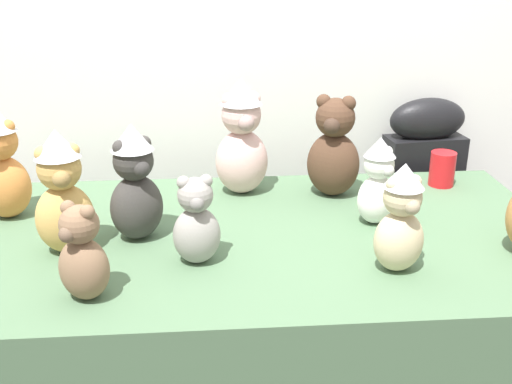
{
  "coord_description": "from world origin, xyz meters",
  "views": [
    {
      "loc": [
        -0.12,
        -1.24,
        1.46
      ],
      "look_at": [
        0.0,
        0.25,
        0.86
      ],
      "focal_mm": 43.25,
      "sensor_mm": 36.0,
      "label": 1
    }
  ],
  "objects_px": {
    "teddy_bear_honey": "(62,194)",
    "teddy_bear_blush": "(242,138)",
    "teddy_bear_ash": "(196,223)",
    "teddy_bear_ginger": "(1,164)",
    "instrument_case": "(417,223)",
    "display_table": "(256,349)",
    "teddy_bear_snow": "(378,182)",
    "teddy_bear_cocoa": "(334,150)",
    "teddy_bear_sand": "(401,219)",
    "party_cup_red": "(442,169)",
    "teddy_bear_charcoal": "(135,184)",
    "teddy_bear_mocha": "(82,255)"
  },
  "relations": [
    {
      "from": "instrument_case",
      "to": "teddy_bear_cocoa",
      "type": "xyz_separation_m",
      "value": [
        -0.4,
        -0.31,
        0.4
      ]
    },
    {
      "from": "teddy_bear_cocoa",
      "to": "teddy_bear_honey",
      "type": "distance_m",
      "value": 0.8
    },
    {
      "from": "teddy_bear_ash",
      "to": "teddy_bear_sand",
      "type": "bearing_deg",
      "value": -15.99
    },
    {
      "from": "instrument_case",
      "to": "teddy_bear_charcoal",
      "type": "distance_m",
      "value": 1.19
    },
    {
      "from": "teddy_bear_cocoa",
      "to": "teddy_bear_snow",
      "type": "distance_m",
      "value": 0.23
    },
    {
      "from": "display_table",
      "to": "instrument_case",
      "type": "bearing_deg",
      "value": 41.17
    },
    {
      "from": "teddy_bear_ginger",
      "to": "teddy_bear_mocha",
      "type": "xyz_separation_m",
      "value": [
        0.3,
        -0.46,
        -0.05
      ]
    },
    {
      "from": "teddy_bear_honey",
      "to": "teddy_bear_blush",
      "type": "height_order",
      "value": "teddy_bear_blush"
    },
    {
      "from": "teddy_bear_sand",
      "to": "party_cup_red",
      "type": "relative_size",
      "value": 2.43
    },
    {
      "from": "display_table",
      "to": "teddy_bear_ginger",
      "type": "distance_m",
      "value": 0.89
    },
    {
      "from": "teddy_bear_ash",
      "to": "teddy_bear_ginger",
      "type": "height_order",
      "value": "teddy_bear_ginger"
    },
    {
      "from": "teddy_bear_snow",
      "to": "teddy_bear_charcoal",
      "type": "bearing_deg",
      "value": 156.87
    },
    {
      "from": "instrument_case",
      "to": "teddy_bear_blush",
      "type": "height_order",
      "value": "teddy_bear_blush"
    },
    {
      "from": "teddy_bear_blush",
      "to": "party_cup_red",
      "type": "bearing_deg",
      "value": -11.25
    },
    {
      "from": "instrument_case",
      "to": "teddy_bear_sand",
      "type": "relative_size",
      "value": 3.62
    },
    {
      "from": "display_table",
      "to": "teddy_bear_snow",
      "type": "relative_size",
      "value": 6.67
    },
    {
      "from": "teddy_bear_ginger",
      "to": "teddy_bear_sand",
      "type": "bearing_deg",
      "value": -15.05
    },
    {
      "from": "teddy_bear_cocoa",
      "to": "teddy_bear_snow",
      "type": "xyz_separation_m",
      "value": [
        0.08,
        -0.22,
        -0.02
      ]
    },
    {
      "from": "teddy_bear_cocoa",
      "to": "teddy_bear_blush",
      "type": "height_order",
      "value": "teddy_bear_blush"
    },
    {
      "from": "display_table",
      "to": "teddy_bear_honey",
      "type": "distance_m",
      "value": 0.71
    },
    {
      "from": "teddy_bear_ginger",
      "to": "teddy_bear_snow",
      "type": "relative_size",
      "value": 1.3
    },
    {
      "from": "teddy_bear_mocha",
      "to": "party_cup_red",
      "type": "xyz_separation_m",
      "value": [
        1.02,
        0.61,
        -0.05
      ]
    },
    {
      "from": "teddy_bear_ash",
      "to": "party_cup_red",
      "type": "xyz_separation_m",
      "value": [
        0.78,
        0.46,
        -0.05
      ]
    },
    {
      "from": "instrument_case",
      "to": "display_table",
      "type": "bearing_deg",
      "value": -145.66
    },
    {
      "from": "teddy_bear_snow",
      "to": "party_cup_red",
      "type": "distance_m",
      "value": 0.4
    },
    {
      "from": "teddy_bear_ginger",
      "to": "display_table",
      "type": "bearing_deg",
      "value": -7.63
    },
    {
      "from": "teddy_bear_honey",
      "to": "teddy_bear_snow",
      "type": "height_order",
      "value": "teddy_bear_honey"
    },
    {
      "from": "teddy_bear_charcoal",
      "to": "teddy_bear_blush",
      "type": "xyz_separation_m",
      "value": [
        0.29,
        0.3,
        0.02
      ]
    },
    {
      "from": "display_table",
      "to": "party_cup_red",
      "type": "height_order",
      "value": "party_cup_red"
    },
    {
      "from": "teddy_bear_blush",
      "to": "teddy_bear_cocoa",
      "type": "bearing_deg",
      "value": -20.75
    },
    {
      "from": "display_table",
      "to": "teddy_bear_cocoa",
      "type": "relative_size",
      "value": 5.26
    },
    {
      "from": "teddy_bear_ash",
      "to": "teddy_bear_cocoa",
      "type": "bearing_deg",
      "value": 37.99
    },
    {
      "from": "display_table",
      "to": "party_cup_red",
      "type": "bearing_deg",
      "value": 26.89
    },
    {
      "from": "teddy_bear_ginger",
      "to": "teddy_bear_mocha",
      "type": "bearing_deg",
      "value": -51.05
    },
    {
      "from": "teddy_bear_cocoa",
      "to": "teddy_bear_blush",
      "type": "relative_size",
      "value": 0.87
    },
    {
      "from": "teddy_bear_snow",
      "to": "teddy_bear_cocoa",
      "type": "bearing_deg",
      "value": 83.31
    },
    {
      "from": "display_table",
      "to": "teddy_bear_ash",
      "type": "bearing_deg",
      "value": -136.46
    },
    {
      "from": "display_table",
      "to": "teddy_bear_ash",
      "type": "relative_size",
      "value": 7.34
    },
    {
      "from": "instrument_case",
      "to": "party_cup_red",
      "type": "bearing_deg",
      "value": -103.42
    },
    {
      "from": "teddy_bear_cocoa",
      "to": "teddy_bear_ash",
      "type": "bearing_deg",
      "value": -113.37
    },
    {
      "from": "instrument_case",
      "to": "teddy_bear_snow",
      "type": "distance_m",
      "value": 0.72
    },
    {
      "from": "display_table",
      "to": "instrument_case",
      "type": "relative_size",
      "value": 1.7
    },
    {
      "from": "teddy_bear_honey",
      "to": "teddy_bear_charcoal",
      "type": "bearing_deg",
      "value": 3.27
    },
    {
      "from": "teddy_bear_sand",
      "to": "teddy_bear_charcoal",
      "type": "bearing_deg",
      "value": 144.26
    },
    {
      "from": "teddy_bear_blush",
      "to": "party_cup_red",
      "type": "relative_size",
      "value": 3.26
    },
    {
      "from": "teddy_bear_sand",
      "to": "teddy_bear_blush",
      "type": "height_order",
      "value": "teddy_bear_blush"
    },
    {
      "from": "teddy_bear_honey",
      "to": "party_cup_red",
      "type": "height_order",
      "value": "teddy_bear_honey"
    },
    {
      "from": "party_cup_red",
      "to": "instrument_case",
      "type": "bearing_deg",
      "value": 83.41
    },
    {
      "from": "instrument_case",
      "to": "teddy_bear_sand",
      "type": "xyz_separation_m",
      "value": [
        -0.33,
        -0.79,
        0.38
      ]
    },
    {
      "from": "display_table",
      "to": "teddy_bear_cocoa",
      "type": "xyz_separation_m",
      "value": [
        0.26,
        0.26,
        0.52
      ]
    }
  ]
}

